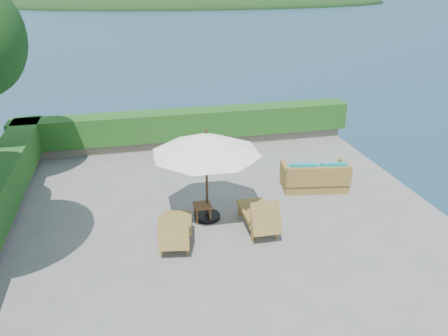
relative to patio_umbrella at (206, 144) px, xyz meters
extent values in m
plane|color=gray|center=(0.31, -0.10, -2.11)|extent=(12.00, 12.00, 0.00)
cube|color=#514B41|center=(0.31, -0.10, -3.66)|extent=(12.00, 12.00, 3.00)
plane|color=#18374B|center=(0.31, -0.10, -5.11)|extent=(600.00, 600.00, 0.00)
ellipsoid|color=#153313|center=(25.31, 139.90, -5.11)|extent=(126.00, 57.60, 12.60)
cube|color=gray|center=(0.31, 5.50, -1.93)|extent=(12.00, 0.60, 0.36)
cube|color=#1D3F12|center=(0.31, 5.50, -1.26)|extent=(12.40, 0.90, 1.00)
cylinder|color=black|center=(0.00, 0.00, -2.06)|extent=(0.88, 0.88, 0.11)
cylinder|color=#362113|center=(0.00, 0.00, -0.91)|extent=(0.08, 0.08, 2.41)
cone|color=white|center=(0.00, 0.00, 0.03)|extent=(3.63, 3.63, 0.53)
sphere|color=#362113|center=(0.00, 0.00, 0.34)|extent=(0.11, 0.11, 0.09)
cube|color=olive|center=(-1.33, -1.41, -1.98)|extent=(0.07, 0.07, 0.27)
cube|color=olive|center=(-0.75, -1.51, -1.98)|extent=(0.07, 0.07, 0.27)
cube|color=olive|center=(-1.12, -0.17, -1.98)|extent=(0.07, 0.07, 0.27)
cube|color=olive|center=(-0.54, -0.26, -1.98)|extent=(0.07, 0.07, 0.27)
cube|color=olive|center=(-0.92, -0.73, -1.80)|extent=(0.91, 1.47, 0.09)
cube|color=olive|center=(-1.05, -1.51, -1.50)|extent=(0.76, 0.56, 0.74)
cube|color=olive|center=(-1.31, -0.88, -1.64)|extent=(0.21, 0.89, 0.05)
cube|color=olive|center=(-0.60, -1.00, -1.64)|extent=(0.21, 0.89, 0.05)
cube|color=olive|center=(0.87, -1.32, -1.97)|extent=(0.07, 0.07, 0.28)
cube|color=olive|center=(1.47, -1.33, -1.97)|extent=(0.07, 0.07, 0.28)
cube|color=olive|center=(0.88, -0.02, -1.97)|extent=(0.07, 0.07, 0.28)
cube|color=olive|center=(1.49, -0.02, -1.97)|extent=(0.07, 0.07, 0.28)
cube|color=olive|center=(1.18, -0.56, -1.79)|extent=(0.74, 1.42, 0.10)
cube|color=olive|center=(1.17, -1.38, -1.48)|extent=(0.72, 0.47, 0.76)
cube|color=olive|center=(0.81, -0.77, -1.63)|extent=(0.08, 0.92, 0.05)
cube|color=olive|center=(1.55, -0.78, -1.63)|extent=(0.08, 0.92, 0.05)
cube|color=brown|center=(-0.32, -0.27, -1.90)|extent=(0.04, 0.04, 0.43)
cube|color=brown|center=(0.03, -0.27, -1.90)|extent=(0.04, 0.04, 0.43)
cube|color=brown|center=(-0.32, 0.08, -1.90)|extent=(0.04, 0.04, 0.43)
cube|color=brown|center=(0.03, 0.08, -1.90)|extent=(0.04, 0.04, 0.43)
cube|color=brown|center=(-0.14, -0.09, -1.66)|extent=(0.45, 0.45, 0.05)
cube|color=olive|center=(3.49, 1.06, -1.90)|extent=(2.03, 1.24, 0.42)
cube|color=olive|center=(3.42, 0.62, -1.53)|extent=(1.90, 0.45, 0.58)
cube|color=olive|center=(2.59, 1.21, -1.58)|extent=(0.28, 0.96, 0.48)
cube|color=olive|center=(4.39, 0.92, -1.58)|extent=(0.28, 0.96, 0.48)
cube|color=teal|center=(3.06, 1.18, -1.60)|extent=(0.94, 0.88, 0.19)
cube|color=teal|center=(3.94, 1.04, -1.60)|extent=(0.94, 0.88, 0.19)
cube|color=teal|center=(3.00, 0.80, -1.35)|extent=(0.75, 0.26, 0.38)
cube|color=teal|center=(3.87, 0.66, -1.35)|extent=(0.75, 0.26, 0.38)
camera|label=1|loc=(-1.79, -9.94, 3.84)|focal=35.00mm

